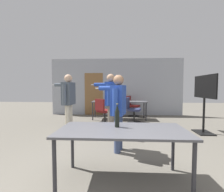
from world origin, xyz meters
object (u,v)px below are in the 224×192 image
(office_chair_side_rolled, at_px, (132,107))
(beer_bottle, at_px, (117,116))
(office_chair_mid_tucked, at_px, (132,111))
(person_right_polo, at_px, (118,106))
(person_left_plaid, at_px, (68,98))
(drink_cup, at_px, (105,100))
(office_chair_near_pushed, at_px, (103,112))
(tv_screen, at_px, (204,97))
(person_near_casual, at_px, (110,98))

(office_chair_side_rolled, height_order, beer_bottle, beer_bottle)
(office_chair_mid_tucked, bearing_deg, person_right_polo, 5.83)
(office_chair_side_rolled, bearing_deg, beer_bottle, 17.46)
(person_left_plaid, bearing_deg, office_chair_mid_tucked, -50.66)
(drink_cup, bearing_deg, office_chair_near_pushed, -89.91)
(person_left_plaid, xyz_separation_m, beer_bottle, (1.49, -2.17, -0.11))
(tv_screen, distance_m, person_right_polo, 2.86)
(office_chair_side_rolled, bearing_deg, drink_cup, -31.74)
(person_left_plaid, height_order, office_chair_side_rolled, person_left_plaid)
(office_chair_side_rolled, distance_m, beer_bottle, 4.87)
(drink_cup, bearing_deg, office_chair_side_rolled, 33.48)
(person_right_polo, height_order, office_chair_near_pushed, person_right_polo)
(beer_bottle, bearing_deg, person_right_polo, 90.17)
(drink_cup, bearing_deg, beer_bottle, -81.97)
(person_near_casual, bearing_deg, drink_cup, 15.99)
(person_right_polo, bearing_deg, person_left_plaid, 63.49)
(person_left_plaid, height_order, beer_bottle, person_left_plaid)
(office_chair_side_rolled, bearing_deg, office_chair_mid_tucked, 19.98)
(office_chair_mid_tucked, relative_size, office_chair_side_rolled, 1.01)
(office_chair_near_pushed, height_order, beer_bottle, beer_bottle)
(office_chair_mid_tucked, xyz_separation_m, beer_bottle, (-0.51, -3.58, 0.47))
(person_right_polo, distance_m, person_left_plaid, 1.94)
(tv_screen, bearing_deg, drink_cup, -119.19)
(person_right_polo, xyz_separation_m, beer_bottle, (0.00, -0.94, -0.04))
(beer_bottle, bearing_deg, office_chair_near_pushed, 99.85)
(person_right_polo, bearing_deg, tv_screen, -47.99)
(office_chair_side_rolled, relative_size, drink_cup, 10.10)
(person_left_plaid, relative_size, office_chair_near_pushed, 1.85)
(office_chair_side_rolled, bearing_deg, person_right_polo, 15.68)
(tv_screen, bearing_deg, person_right_polo, -61.18)
(office_chair_near_pushed, bearing_deg, person_near_casual, -34.72)
(tv_screen, xyz_separation_m, office_chair_mid_tucked, (-1.99, 1.27, -0.62))
(drink_cup, bearing_deg, office_chair_mid_tucked, -22.43)
(person_left_plaid, relative_size, office_chair_side_rolled, 1.82)
(person_right_polo, distance_m, office_chair_mid_tucked, 2.74)
(office_chair_mid_tucked, bearing_deg, person_near_casual, -10.01)
(tv_screen, xyz_separation_m, office_chair_near_pushed, (-3.07, 0.95, -0.63))
(person_right_polo, xyz_separation_m, office_chair_mid_tucked, (0.52, 2.64, -0.50))
(person_near_casual, relative_size, person_left_plaid, 1.00)
(tv_screen, relative_size, drink_cup, 18.16)
(office_chair_side_rolled, distance_m, drink_cup, 1.47)
(person_right_polo, bearing_deg, beer_bottle, -166.64)
(person_near_casual, bearing_deg, office_chair_near_pushed, 22.08)
(person_left_plaid, height_order, office_chair_near_pushed, person_left_plaid)
(person_left_plaid, bearing_deg, office_chair_near_pushed, -36.05)
(person_near_casual, distance_m, person_left_plaid, 1.26)
(person_right_polo, distance_m, beer_bottle, 0.94)
(person_right_polo, xyz_separation_m, office_chair_side_rolled, (0.62, 3.87, -0.51))
(person_near_casual, height_order, office_chair_mid_tucked, person_near_casual)
(person_left_plaid, distance_m, beer_bottle, 2.64)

